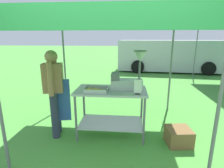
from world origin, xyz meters
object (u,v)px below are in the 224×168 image
at_px(donut_tray, 95,90).
at_px(donut_fryer, 129,78).
at_px(stall_canopy, 111,21).
at_px(van_silver, 170,55).
at_px(supply_crate, 178,136).
at_px(vendor, 54,90).
at_px(menu_sign, 138,88).
at_px(donut_cart, 111,102).

height_order(donut_tray, donut_fryer, donut_fryer).
bearing_deg(stall_canopy, donut_tray, -137.22).
relative_size(donut_tray, van_silver, 0.07).
bearing_deg(supply_crate, donut_fryer, 163.71).
xyz_separation_m(donut_fryer, vendor, (-1.34, -0.14, -0.22)).
bearing_deg(menu_sign, van_silver, 73.76).
xyz_separation_m(menu_sign, supply_crate, (0.74, 0.02, -0.86)).
xyz_separation_m(donut_cart, menu_sign, (0.47, -0.23, 0.36)).
bearing_deg(supply_crate, stall_canopy, 165.64).
distance_m(stall_canopy, donut_tray, 1.22).
bearing_deg(supply_crate, menu_sign, -178.39).
bearing_deg(van_silver, vendor, -116.73).
height_order(vendor, supply_crate, vendor).
relative_size(donut_cart, van_silver, 0.22).
height_order(stall_canopy, donut_fryer, stall_canopy).
bearing_deg(supply_crate, donut_cart, 170.06).
bearing_deg(supply_crate, van_silver, 79.13).
bearing_deg(donut_cart, menu_sign, -26.28).
height_order(stall_canopy, van_silver, stall_canopy).
height_order(donut_fryer, menu_sign, donut_fryer).
xyz_separation_m(donut_tray, supply_crate, (1.47, -0.07, -0.78)).
bearing_deg(van_silver, donut_tray, -111.55).
xyz_separation_m(donut_tray, menu_sign, (0.73, -0.09, 0.08)).
height_order(stall_canopy, donut_cart, stall_canopy).
xyz_separation_m(stall_canopy, donut_tray, (-0.26, -0.24, -1.17)).
bearing_deg(menu_sign, stall_canopy, 144.97).
height_order(donut_fryer, vendor, vendor).
bearing_deg(menu_sign, donut_cart, 153.72).
bearing_deg(van_silver, donut_cart, -110.12).
relative_size(donut_fryer, vendor, 0.44).
xyz_separation_m(donut_tray, van_silver, (2.88, 7.29, -0.05)).
xyz_separation_m(menu_sign, vendor, (-1.50, 0.14, -0.11)).
relative_size(donut_cart, supply_crate, 2.83).
xyz_separation_m(donut_tray, vendor, (-0.77, 0.05, -0.02)).
height_order(donut_cart, vendor, vendor).
distance_m(donut_cart, donut_fryer, 0.57).
xyz_separation_m(stall_canopy, van_silver, (2.62, 7.05, -1.22)).
distance_m(donut_tray, menu_sign, 0.74).
relative_size(donut_fryer, supply_crate, 1.56).
distance_m(donut_fryer, supply_crate, 1.35).
distance_m(donut_cart, supply_crate, 1.33).
bearing_deg(donut_fryer, stall_canopy, 171.27).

